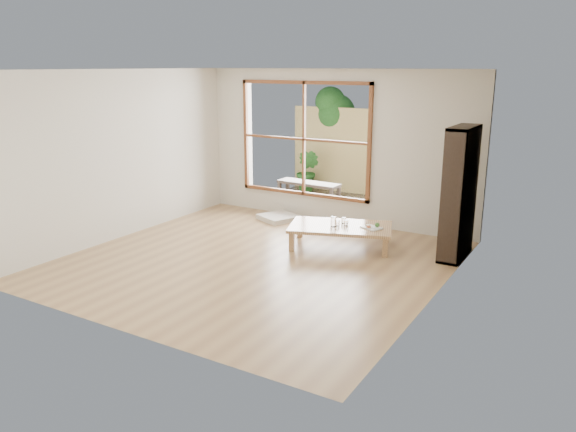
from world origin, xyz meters
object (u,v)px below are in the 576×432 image
object	(u,v)px
bookshelf	(459,193)
food_tray	(373,227)
low_table	(340,228)
garden_bench	(309,185)

from	to	relation	value
bookshelf	food_tray	distance (m)	1.32
low_table	bookshelf	size ratio (longest dim) A/B	0.92
low_table	garden_bench	xyz separation A→B (m)	(-1.73, 2.18, 0.08)
food_tray	garden_bench	xyz separation A→B (m)	(-2.20, 2.07, 0.02)
food_tray	garden_bench	world-z (taller)	garden_bench
garden_bench	low_table	bearing A→B (deg)	-48.78
low_table	bookshelf	bearing A→B (deg)	-4.91
bookshelf	garden_bench	bearing A→B (deg)	152.15
garden_bench	bookshelf	bearing A→B (deg)	-25.11
low_table	bookshelf	xyz separation A→B (m)	(1.61, 0.42, 0.64)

